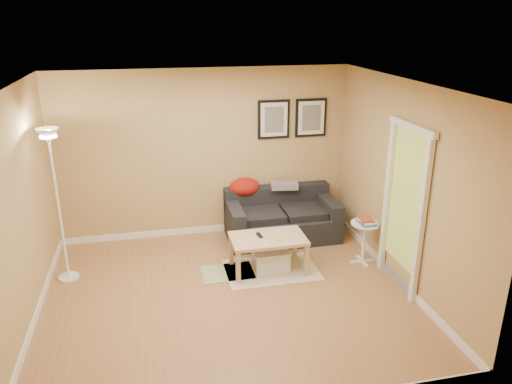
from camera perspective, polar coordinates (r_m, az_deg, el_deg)
floor at (r=6.27m, az=-3.30°, el=-12.06°), size 4.50×4.50×0.00m
ceiling at (r=5.37m, az=-3.85°, el=12.17°), size 4.50×4.50×0.00m
wall_back at (r=7.58m, az=-5.97°, el=4.38°), size 4.50×0.00×4.50m
wall_front at (r=3.92m, az=1.20°, el=-11.14°), size 4.50×0.00×4.50m
wall_left at (r=5.82m, az=-26.02°, el=-2.53°), size 0.00×4.00×4.00m
wall_right at (r=6.41m, az=16.72°, el=0.69°), size 0.00×4.00×4.00m
baseboard_back at (r=7.99m, az=-5.64°, el=-4.30°), size 4.50×0.02×0.10m
baseboard_left at (r=6.36m, az=-24.20°, el=-13.00°), size 0.02×4.00×0.10m
baseboard_right at (r=6.90m, az=15.61°, el=-9.15°), size 0.02×4.00×0.10m
sofa at (r=7.65m, az=3.06°, el=-2.74°), size 1.70×0.90×0.75m
red_throw at (r=7.69m, az=-1.34°, el=0.59°), size 0.48×0.36×0.28m
plaid_throw at (r=7.76m, az=3.29°, el=0.82°), size 0.45×0.32×0.10m
framed_print_left at (r=7.63m, az=2.08°, el=8.44°), size 0.50×0.04×0.60m
framed_print_right at (r=7.80m, az=6.40°, el=8.59°), size 0.50×0.04×0.60m
area_rug at (r=6.85m, az=1.78°, el=-9.03°), size 1.25×0.85×0.01m
green_runner at (r=6.79m, az=-3.32°, el=-9.32°), size 0.70×0.50×0.01m
coffee_table at (r=6.73m, az=1.40°, el=-7.20°), size 1.10×0.79×0.50m
remote_control at (r=6.65m, az=0.39°, el=-5.04°), size 0.07×0.17×0.02m
tape_roll at (r=6.54m, az=2.67°, el=-5.47°), size 0.07×0.07×0.03m
storage_bin at (r=6.79m, az=1.71°, el=-7.90°), size 0.49×0.36×0.30m
side_table at (r=7.08m, az=12.41°, el=-5.78°), size 0.40×0.40×0.61m
book_stack at (r=6.92m, az=12.70°, el=-3.26°), size 0.26×0.31×0.08m
floor_lamp at (r=6.71m, az=-21.91°, el=-2.08°), size 0.27×0.27×2.05m
doorway at (r=6.36m, az=16.72°, el=-2.12°), size 0.12×1.01×2.13m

